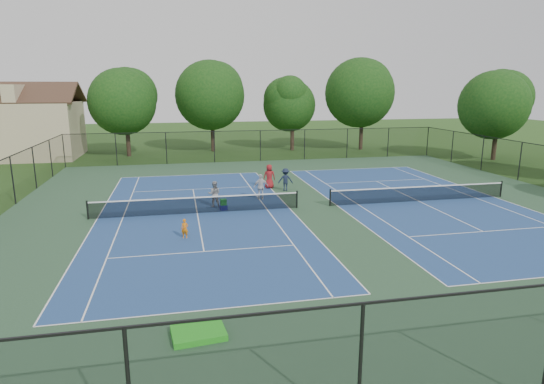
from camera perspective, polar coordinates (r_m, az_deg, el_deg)
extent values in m
plane|color=#234716|center=(27.76, 5.22, -1.89)|extent=(140.00, 140.00, 0.00)
cube|color=#28482C|center=(27.76, 5.22, -1.88)|extent=(36.00, 36.00, 0.01)
cube|color=navy|center=(26.62, -9.36, -2.65)|extent=(10.97, 23.77, 0.00)
cube|color=white|center=(38.20, -10.19, 2.11)|extent=(10.97, 0.06, 0.00)
cube|color=white|center=(15.51, -7.27, -14.40)|extent=(10.97, 0.06, 0.00)
cube|color=white|center=(26.99, -21.08, -3.14)|extent=(0.06, 23.77, 0.00)
cube|color=white|center=(27.37, 2.19, -2.04)|extent=(0.06, 23.77, 0.00)
cube|color=white|center=(26.80, -18.19, -3.03)|extent=(0.06, 23.77, 0.00)
cube|color=white|center=(27.08, -0.63, -2.19)|extent=(0.06, 23.77, 0.00)
cube|color=white|center=(32.83, -9.88, 0.33)|extent=(8.23, 0.06, 0.00)
cube|color=white|center=(20.53, -8.53, -7.39)|extent=(8.23, 0.06, 0.00)
cube|color=white|center=(26.62, -9.36, -2.64)|extent=(0.06, 12.80, 0.00)
cylinder|color=black|center=(26.94, -22.15, -2.11)|extent=(0.10, 0.10, 1.07)
cylinder|color=black|center=(27.35, 3.14, -0.93)|extent=(0.10, 0.10, 1.07)
cube|color=black|center=(26.50, -9.40, -1.69)|extent=(11.90, 0.01, 0.90)
cube|color=white|center=(26.39, -9.44, -0.68)|extent=(11.90, 0.04, 0.07)
cube|color=navy|center=(30.51, 17.91, -1.10)|extent=(10.97, 23.77, 0.00)
cube|color=white|center=(41.00, 9.78, 2.87)|extent=(10.97, 0.06, 0.00)
cube|color=white|center=(28.23, 8.17, -1.69)|extent=(0.06, 23.77, 0.00)
cube|color=white|center=(33.53, 26.10, -0.56)|extent=(0.06, 23.77, 0.00)
cube|color=white|center=(28.72, 10.74, -1.54)|extent=(0.06, 23.77, 0.00)
cube|color=white|center=(32.72, 24.20, -0.68)|extent=(0.06, 23.77, 0.00)
cube|color=white|center=(36.05, 12.95, 1.33)|extent=(8.23, 0.06, 0.00)
cube|color=white|center=(25.37, 25.00, -4.51)|extent=(8.23, 0.06, 0.00)
cube|color=white|center=(30.50, 17.91, -1.09)|extent=(0.06, 12.80, 0.00)
cylinder|color=black|center=(27.95, 7.31, -0.71)|extent=(0.10, 0.10, 1.07)
cylinder|color=black|center=(33.71, 26.81, 0.34)|extent=(0.10, 0.10, 1.07)
cube|color=black|center=(30.40, 17.97, -0.26)|extent=(11.90, 0.01, 0.90)
cube|color=white|center=(30.30, 18.03, 0.63)|extent=(11.90, 0.04, 0.07)
cylinder|color=black|center=(45.14, -24.66, 4.70)|extent=(0.08, 0.08, 3.00)
cylinder|color=black|center=(44.35, -18.97, 5.05)|extent=(0.08, 0.08, 3.00)
cylinder|color=black|center=(44.01, -13.13, 5.37)|extent=(0.08, 0.08, 3.00)
cylinder|color=black|center=(44.13, -7.26, 5.62)|extent=(0.08, 0.08, 3.00)
cylinder|color=black|center=(10.09, 10.99, -21.19)|extent=(0.08, 0.08, 3.00)
cylinder|color=black|center=(44.70, -1.48, 5.82)|extent=(0.08, 0.08, 3.00)
cylinder|color=black|center=(45.72, 4.11, 5.95)|extent=(0.08, 0.08, 3.00)
cylinder|color=black|center=(47.14, 9.41, 6.02)|extent=(0.08, 0.08, 3.00)
cylinder|color=black|center=(48.93, 14.36, 6.04)|extent=(0.08, 0.08, 3.00)
cylinder|color=black|center=(51.07, 18.93, 6.03)|extent=(0.08, 0.08, 3.00)
cylinder|color=black|center=(40.15, 28.67, 3.39)|extent=(0.08, 0.08, 3.00)
cylinder|color=black|center=(32.27, -29.76, 1.26)|extent=(0.08, 0.08, 3.00)
cylinder|color=black|center=(43.63, 24.90, 4.43)|extent=(0.08, 0.08, 3.00)
cylinder|color=black|center=(36.51, -27.66, 2.68)|extent=(0.08, 0.08, 3.00)
cylinder|color=black|center=(47.28, 21.68, 5.30)|extent=(0.08, 0.08, 3.00)
cylinder|color=black|center=(40.80, -26.00, 3.80)|extent=(0.08, 0.08, 3.00)
cube|color=black|center=(44.70, -1.48, 5.82)|extent=(36.00, 0.01, 3.00)
cube|color=black|center=(44.54, -1.49, 7.73)|extent=(36.00, 0.05, 0.05)
cylinder|color=#2D2116|center=(50.17, -17.63, 6.45)|extent=(0.44, 0.44, 3.78)
sphere|color=#0F3910|center=(49.92, -17.93, 10.74)|extent=(6.80, 6.80, 6.80)
sphere|color=#0F3910|center=(49.90, -17.98, 11.50)|extent=(5.58, 5.58, 5.58)
sphere|color=#0F3910|center=(49.89, -18.04, 12.26)|extent=(4.35, 4.35, 4.35)
cylinder|color=#2D2116|center=(52.03, -7.45, 7.37)|extent=(0.44, 0.44, 4.14)
sphere|color=#0F3910|center=(51.79, -7.59, 11.95)|extent=(7.60, 7.60, 7.60)
sphere|color=#0F3910|center=(51.78, -7.61, 12.64)|extent=(6.23, 6.23, 6.23)
sphere|color=#0F3910|center=(51.78, -7.63, 13.33)|extent=(4.86, 4.86, 4.86)
cylinder|color=#2D2116|center=(52.54, 2.55, 7.12)|extent=(0.44, 0.44, 3.42)
sphere|color=#0F3910|center=(52.30, 2.59, 10.79)|extent=(6.00, 6.00, 6.00)
sphere|color=#0F3910|center=(52.27, 2.60, 11.56)|extent=(4.92, 4.92, 4.92)
sphere|color=#0F3910|center=(52.26, 2.61, 12.33)|extent=(3.84, 3.84, 3.84)
cylinder|color=#2D2116|center=(54.09, 11.14, 7.54)|extent=(0.44, 0.44, 4.32)
sphere|color=#0F3910|center=(53.87, 11.34, 12.10)|extent=(7.80, 7.80, 7.80)
sphere|color=#0F3910|center=(53.86, 11.37, 12.76)|extent=(6.40, 6.40, 6.40)
sphere|color=#0F3910|center=(53.87, 11.40, 13.41)|extent=(4.99, 4.99, 4.99)
cylinder|color=#2D2116|center=(50.55, 26.17, 5.67)|extent=(0.44, 0.44, 3.60)
sphere|color=#0F3910|center=(50.30, 26.59, 9.75)|extent=(6.60, 6.60, 6.60)
sphere|color=#0F3910|center=(50.28, 26.67, 10.51)|extent=(5.41, 5.41, 5.41)
sphere|color=#0F3910|center=(50.27, 26.75, 11.28)|extent=(4.22, 4.22, 4.22)
cube|color=tan|center=(53.01, -28.47, 6.81)|extent=(10.00, 8.00, 5.60)
cube|color=tan|center=(52.84, -28.91, 10.76)|extent=(1.20, 8.00, 1.76)
cube|color=#422B1E|center=(50.92, -29.57, 10.78)|extent=(10.80, 4.10, 2.15)
cube|color=#422B1E|center=(54.75, -28.32, 10.96)|extent=(10.80, 4.10, 2.15)
imported|color=orange|center=(22.33, -10.89, -4.54)|extent=(0.40, 0.31, 0.96)
imported|color=gray|center=(27.77, -7.25, -0.25)|extent=(0.86, 0.71, 1.59)
imported|color=silver|center=(29.35, -1.40, 0.66)|extent=(1.01, 0.48, 1.67)
imported|color=#182135|center=(31.84, 1.70, 1.57)|extent=(1.12, 0.78, 1.59)
imported|color=maroon|center=(32.60, -0.34, 1.97)|extent=(0.90, 0.64, 1.74)
cube|color=navy|center=(27.12, -6.10, -1.95)|extent=(0.46, 0.37, 0.30)
cube|color=green|center=(27.03, -6.12, -1.27)|extent=(0.37, 0.32, 0.36)
cube|color=#22A016|center=(14.10, -9.21, -17.07)|extent=(1.65, 1.27, 0.19)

